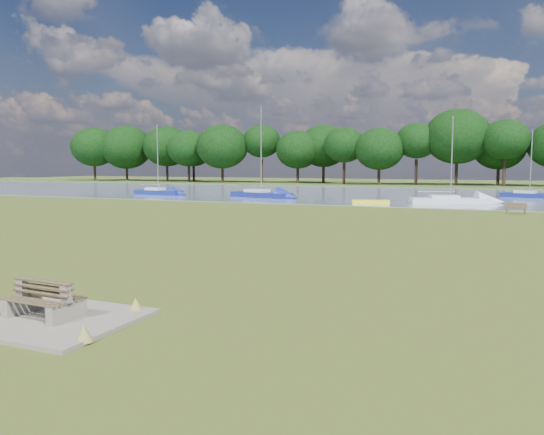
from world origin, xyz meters
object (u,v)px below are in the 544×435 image
at_px(bench_pair, 44,300).
at_px(sailboat_3, 261,193).
at_px(sailboat_0, 158,190).
at_px(sailboat_4, 529,194).
at_px(sailboat_1, 449,199).
at_px(kayak, 371,202).
at_px(riverbank_bench, 516,209).

relative_size(bench_pair, sailboat_3, 0.18).
distance_m(sailboat_0, sailboat_4, 41.79).
xyz_separation_m(sailboat_0, sailboat_1, (33.08, -1.25, -0.07)).
relative_size(bench_pair, kayak, 0.53).
relative_size(riverbank_bench, kayak, 0.41).
bearing_deg(kayak, sailboat_3, 145.42).
xyz_separation_m(kayak, sailboat_1, (6.60, 3.33, 0.27)).
xyz_separation_m(sailboat_1, sailboat_3, (-19.67, 1.16, 0.09)).
height_order(riverbank_bench, sailboat_3, sailboat_3).
relative_size(sailboat_0, sailboat_1, 1.04).
distance_m(sailboat_0, sailboat_1, 33.10).
bearing_deg(sailboat_4, sailboat_0, -145.83).
height_order(bench_pair, sailboat_3, sailboat_3).
relative_size(bench_pair, riverbank_bench, 1.28).
distance_m(riverbank_bench, sailboat_0, 39.75).
relative_size(bench_pair, sailboat_0, 0.21).
bearing_deg(kayak, sailboat_0, 154.55).
relative_size(sailboat_3, sailboat_4, 1.36).
bearing_deg(kayak, sailboat_1, 11.14).
height_order(riverbank_bench, sailboat_4, sailboat_4).
distance_m(kayak, sailboat_0, 26.87).
bearing_deg(sailboat_0, bench_pair, -53.62).
bearing_deg(sailboat_1, sailboat_4, 40.57).
distance_m(bench_pair, kayak, 39.08).
bearing_deg(kayak, sailboat_4, 32.54).
bearing_deg(sailboat_3, sailboat_1, 11.49).
relative_size(sailboat_1, sailboat_3, 0.80).
relative_size(kayak, sailboat_3, 0.34).
distance_m(bench_pair, sailboat_4, 56.09).
bearing_deg(sailboat_1, bench_pair, -116.30).
height_order(bench_pair, kayak, bench_pair).
height_order(bench_pair, sailboat_0, sailboat_0).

